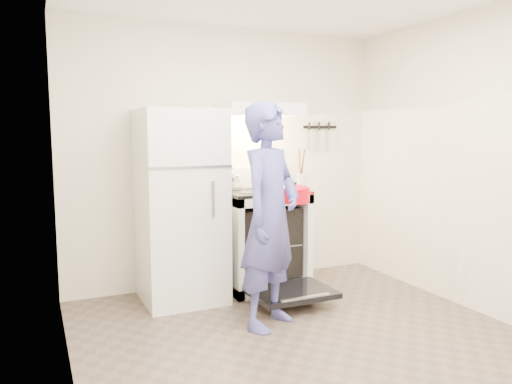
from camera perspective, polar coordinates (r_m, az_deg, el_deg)
floor at (r=3.64m, az=7.54°, el=-17.62°), size 3.60×3.60×0.00m
back_wall at (r=4.94m, az=-3.29°, el=3.96°), size 3.20×0.02×2.50m
refrigerator at (r=4.47m, az=-8.60°, el=-1.60°), size 0.70×0.70×1.70m
stove_body at (r=4.84m, az=0.72°, el=-5.55°), size 0.76×0.65×0.92m
cooktop at (r=4.76m, az=0.73°, el=0.04°), size 0.76×0.65×0.03m
backsplash at (r=5.00m, az=-0.64°, el=1.72°), size 0.76×0.07×0.20m
oven_door at (r=4.41m, az=4.04°, el=-11.33°), size 0.70×0.54×0.04m
oven_rack at (r=4.84m, az=0.72°, el=-5.78°), size 0.60×0.52×0.01m
range_hood at (r=4.79m, az=0.36°, el=9.38°), size 0.76×0.50×0.12m
knife_strip at (r=5.38m, az=7.34°, el=7.37°), size 0.40×0.02×0.03m
pizza_stone at (r=4.83m, az=1.70°, el=-5.64°), size 0.36×0.36×0.02m
tea_kettle at (r=4.81m, az=-3.33°, el=1.82°), size 0.21×0.17×0.26m
utensil_jar at (r=4.72m, az=5.23°, el=1.30°), size 0.10×0.10×0.13m
person at (r=3.82m, az=1.62°, el=-2.78°), size 0.75×0.70×1.73m
dutch_oven at (r=4.24m, az=4.44°, el=-0.42°), size 0.32×0.25×0.22m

